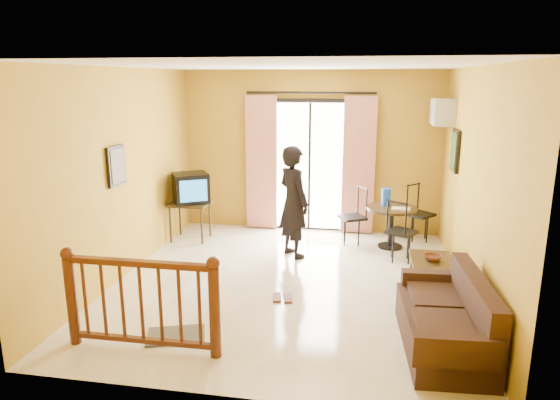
% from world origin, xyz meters
% --- Properties ---
extents(ground, '(5.00, 5.00, 0.00)m').
position_xyz_m(ground, '(0.00, 0.00, 0.00)').
color(ground, beige).
rests_on(ground, ground).
extents(room_shell, '(5.00, 5.00, 5.00)m').
position_xyz_m(room_shell, '(0.00, 0.00, 1.70)').
color(room_shell, white).
rests_on(room_shell, ground).
extents(balcony_door, '(2.25, 0.14, 2.46)m').
position_xyz_m(balcony_door, '(0.00, 2.43, 1.19)').
color(balcony_door, black).
rests_on(balcony_door, ground).
extents(tv_table, '(0.65, 0.54, 0.65)m').
position_xyz_m(tv_table, '(-1.90, 1.56, 0.57)').
color(tv_table, black).
rests_on(tv_table, ground).
extents(television, '(0.72, 0.70, 0.49)m').
position_xyz_m(television, '(-1.87, 1.56, 0.89)').
color(television, black).
rests_on(television, tv_table).
extents(picture_left, '(0.05, 0.42, 0.52)m').
position_xyz_m(picture_left, '(-2.22, -0.20, 1.55)').
color(picture_left, black).
rests_on(picture_left, room_shell).
extents(dining_table, '(0.80, 0.80, 0.67)m').
position_xyz_m(dining_table, '(1.40, 1.73, 0.52)').
color(dining_table, black).
rests_on(dining_table, ground).
extents(water_jug, '(0.15, 0.15, 0.28)m').
position_xyz_m(water_jug, '(1.31, 1.82, 0.81)').
color(water_jug, blue).
rests_on(water_jug, dining_table).
extents(serving_tray, '(0.29, 0.20, 0.02)m').
position_xyz_m(serving_tray, '(1.54, 1.63, 0.68)').
color(serving_tray, silver).
rests_on(serving_tray, dining_table).
extents(dining_chairs, '(1.66, 1.61, 0.95)m').
position_xyz_m(dining_chairs, '(1.40, 1.69, 0.00)').
color(dining_chairs, black).
rests_on(dining_chairs, ground).
extents(air_conditioner, '(0.31, 0.60, 0.40)m').
position_xyz_m(air_conditioner, '(2.09, 1.95, 2.15)').
color(air_conditioner, beige).
rests_on(air_conditioner, room_shell).
extents(botanical_print, '(0.05, 0.50, 0.60)m').
position_xyz_m(botanical_print, '(2.22, 1.30, 1.65)').
color(botanical_print, black).
rests_on(botanical_print, room_shell).
extents(coffee_table, '(0.52, 0.93, 0.41)m').
position_xyz_m(coffee_table, '(1.85, 0.01, 0.28)').
color(coffee_table, black).
rests_on(coffee_table, ground).
extents(bowl, '(0.27, 0.27, 0.07)m').
position_xyz_m(bowl, '(1.85, 0.07, 0.45)').
color(bowl, '#54281D').
rests_on(bowl, coffee_table).
extents(sofa, '(0.84, 1.66, 0.77)m').
position_xyz_m(sofa, '(1.85, -1.36, 0.29)').
color(sofa, '#321C13').
rests_on(sofa, ground).
extents(standing_person, '(0.72, 0.73, 1.70)m').
position_xyz_m(standing_person, '(-0.08, 1.08, 0.85)').
color(standing_person, black).
rests_on(standing_person, ground).
extents(stair_balustrade, '(1.63, 0.13, 1.04)m').
position_xyz_m(stair_balustrade, '(-1.15, -1.90, 0.56)').
color(stair_balustrade, '#471E0F').
rests_on(stair_balustrade, ground).
extents(doormat, '(0.69, 0.57, 0.02)m').
position_xyz_m(doormat, '(-0.93, -1.60, 0.01)').
color(doormat, '#4E4A3E').
rests_on(doormat, ground).
extents(sandals, '(0.29, 0.26, 0.03)m').
position_xyz_m(sandals, '(0.02, -0.50, 0.01)').
color(sandals, '#54281D').
rests_on(sandals, ground).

